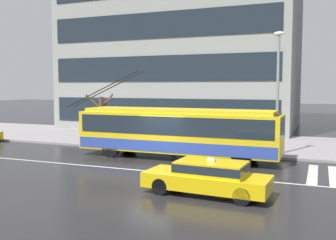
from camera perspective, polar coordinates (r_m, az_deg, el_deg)
ground_plane at (r=19.73m, az=-2.23°, el=-6.80°), size 160.00×160.00×0.00m
sidewalk_slab at (r=28.11m, az=5.27°, el=-3.14°), size 80.00×10.00×0.14m
crosswalk_stripe_edge_near at (r=19.11m, az=20.65°, el=-7.49°), size 0.44×4.40×0.01m
crosswalk_stripe_inner_a at (r=19.12m, az=23.37°, el=-7.57°), size 0.44×4.40×0.01m
lane_centre_line at (r=18.66m, az=-3.74°, el=-7.48°), size 72.00×0.14×0.01m
trolleybus at (r=21.57m, az=1.42°, el=-1.65°), size 12.90×2.63×4.94m
taxi_oncoming_near at (r=14.53m, az=5.98°, el=-8.25°), size 4.77×2.01×1.39m
pedestrian_at_shelter at (r=23.40m, az=10.38°, el=-0.74°), size 1.50×1.50×1.96m
pedestrian_approaching_curb at (r=23.53m, az=8.17°, el=-0.60°), size 1.10×1.10×2.04m
pedestrian_walking_past at (r=24.33m, az=1.04°, el=-0.50°), size 1.24×1.24×2.00m
street_lamp at (r=22.67m, az=15.97°, el=5.31°), size 0.60×0.32×6.96m
street_tree_bare at (r=29.57m, az=-9.85°, el=0.86°), size 1.98×1.41×3.35m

